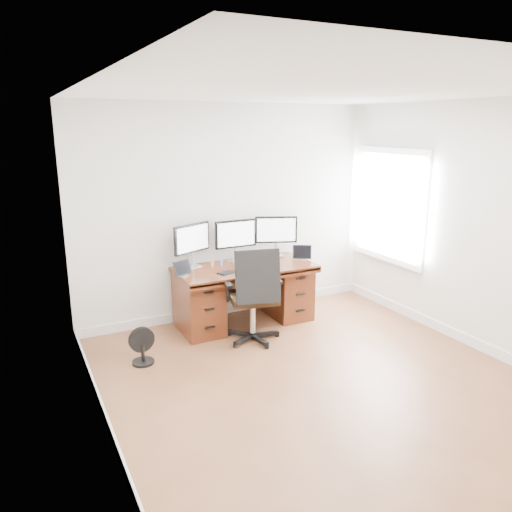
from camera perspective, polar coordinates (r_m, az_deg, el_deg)
name	(u,v)px	position (r m, az deg, el deg)	size (l,w,h in m)	color
ground	(327,388)	(4.96, 8.06, -14.71)	(4.50, 4.50, 0.00)	brown
back_wall	(230,212)	(6.39, -3.03, 5.00)	(4.00, 0.10, 2.70)	white
right_wall	(480,228)	(5.89, 24.19, 2.94)	(0.10, 4.50, 2.70)	white
desk	(244,292)	(6.25, -1.36, -4.18)	(1.70, 0.80, 0.75)	#4E210F
office_chair	(254,311)	(5.72, -0.26, -6.31)	(0.71, 0.71, 1.13)	black
floor_fan	(142,347)	(5.41, -12.86, -10.05)	(0.27, 0.23, 0.40)	black
monitor_left	(192,240)	(6.06, -7.33, 1.84)	(0.52, 0.26, 0.53)	silver
monitor_center	(236,235)	(6.27, -2.33, 2.38)	(0.55, 0.14, 0.53)	silver
monitor_right	(276,231)	(6.53, 2.31, 2.86)	(0.52, 0.24, 0.53)	silver
tablet_left	(183,269)	(5.76, -8.35, -1.46)	(0.25, 0.16, 0.19)	silver
tablet_right	(302,253)	(6.42, 5.32, 0.32)	(0.24, 0.18, 0.19)	silver
keyboard	(252,269)	(5.96, -0.48, -1.52)	(0.31, 0.13, 0.01)	white
trackpad	(267,268)	(6.04, 1.28, -1.34)	(0.11, 0.11, 0.01)	silver
drawing_tablet	(226,273)	(5.85, -3.39, -1.90)	(0.19, 0.12, 0.01)	black
phone	(248,266)	(6.12, -0.89, -1.12)	(0.13, 0.06, 0.01)	black
figurine_yellow	(212,264)	(6.10, -5.02, -0.88)	(0.03, 0.03, 0.07)	tan
figurine_blue	(221,263)	(6.14, -3.97, -0.75)	(0.03, 0.03, 0.07)	#4488DD
figurine_brown	(233,261)	(6.20, -2.68, -0.58)	(0.03, 0.03, 0.07)	brown
figurine_pink	(248,259)	(6.28, -0.91, -0.36)	(0.03, 0.03, 0.07)	pink
figurine_purple	(255,258)	(6.33, -0.10, -0.25)	(0.03, 0.03, 0.07)	#B969E1
figurine_orange	(266,257)	(6.40, 1.18, -0.08)	(0.03, 0.03, 0.07)	#FF9A4B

